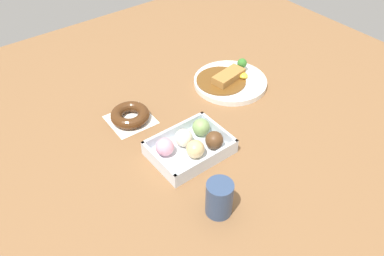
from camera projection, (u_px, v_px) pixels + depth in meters
ground_plane at (214, 116)px, 1.16m from camera, size 1.60×1.60×0.00m
curry_plate at (230, 81)px, 1.27m from camera, size 0.24×0.24×0.06m
donut_box at (191, 145)px, 1.03m from camera, size 0.21×0.15×0.06m
chocolate_ring_donut at (130, 115)px, 1.13m from camera, size 0.13×0.13×0.03m
coffee_mug at (219, 198)px, 0.87m from camera, size 0.06×0.06×0.09m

